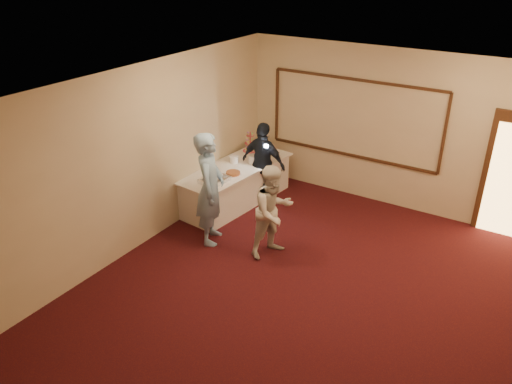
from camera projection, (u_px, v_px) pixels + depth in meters
floor at (304, 296)px, 7.25m from camera, size 7.00×7.00×0.00m
room_walls at (310, 168)px, 6.35m from camera, size 6.04×7.04×3.02m
wall_molding at (354, 119)px, 9.56m from camera, size 3.45×0.04×1.55m
buffet_table at (235, 184)px, 9.74m from camera, size 1.23×2.60×0.77m
pavlova_tray at (214, 177)px, 8.91m from camera, size 0.42×0.57×0.20m
cupcake_stand at (250, 143)px, 10.24m from camera, size 0.31×0.31×0.45m
plate_stack_a at (234, 159)px, 9.71m from camera, size 0.17×0.17×0.15m
plate_stack_b at (253, 159)px, 9.69m from camera, size 0.20×0.20×0.16m
tart at (233, 173)px, 9.21m from camera, size 0.31×0.31×0.06m
man at (210, 189)px, 8.22m from camera, size 0.73×0.84×1.95m
woman at (273, 211)px, 7.94m from camera, size 0.82×0.92×1.55m
guest at (263, 163)px, 9.60m from camera, size 0.97×0.44×1.62m
camera_flash at (266, 146)px, 9.23m from camera, size 0.08×0.06×0.05m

